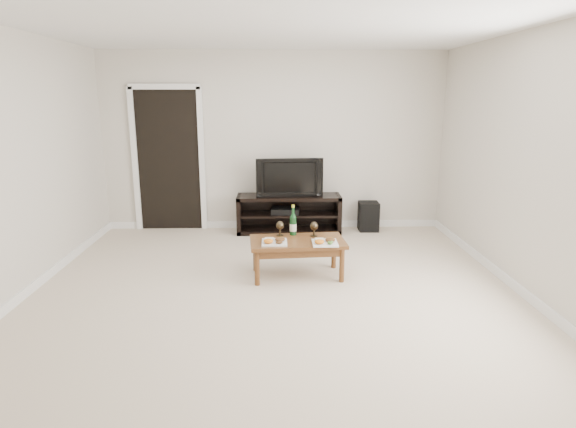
# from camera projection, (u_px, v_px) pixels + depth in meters

# --- Properties ---
(floor) EXTENTS (5.50, 5.50, 0.00)m
(floor) POSITION_uv_depth(u_px,v_px,m) (275.00, 302.00, 4.72)
(floor) COLOR beige
(floor) RESTS_ON ground
(back_wall) EXTENTS (5.00, 0.04, 2.60)m
(back_wall) POSITION_uv_depth(u_px,v_px,m) (274.00, 142.00, 7.10)
(back_wall) COLOR beige
(back_wall) RESTS_ON ground
(ceiling) EXTENTS (5.00, 5.50, 0.04)m
(ceiling) POSITION_uv_depth(u_px,v_px,m) (273.00, 17.00, 4.09)
(ceiling) COLOR white
(ceiling) RESTS_ON back_wall
(doorway) EXTENTS (0.90, 0.02, 2.05)m
(doorway) POSITION_uv_depth(u_px,v_px,m) (169.00, 161.00, 7.08)
(doorway) COLOR black
(doorway) RESTS_ON ground
(media_console) EXTENTS (1.51, 0.45, 0.55)m
(media_console) POSITION_uv_depth(u_px,v_px,m) (289.00, 214.00, 7.08)
(media_console) COLOR black
(media_console) RESTS_ON ground
(television) EXTENTS (0.97, 0.20, 0.55)m
(television) POSITION_uv_depth(u_px,v_px,m) (289.00, 177.00, 6.95)
(television) COLOR black
(television) RESTS_ON media_console
(av_receiver) EXTENTS (0.42, 0.33, 0.08)m
(av_receiver) POSITION_uv_depth(u_px,v_px,m) (285.00, 211.00, 7.06)
(av_receiver) COLOR black
(av_receiver) RESTS_ON media_console
(subwoofer) EXTENTS (0.29, 0.29, 0.43)m
(subwoofer) POSITION_uv_depth(u_px,v_px,m) (368.00, 216.00, 7.17)
(subwoofer) COLOR black
(subwoofer) RESTS_ON ground
(coffee_table) EXTENTS (1.07, 0.64, 0.42)m
(coffee_table) POSITION_uv_depth(u_px,v_px,m) (297.00, 258.00, 5.34)
(coffee_table) COLOR brown
(coffee_table) RESTS_ON ground
(plate_left) EXTENTS (0.27, 0.27, 0.07)m
(plate_left) POSITION_uv_depth(u_px,v_px,m) (274.00, 240.00, 5.17)
(plate_left) COLOR white
(plate_left) RESTS_ON coffee_table
(plate_right) EXTENTS (0.27, 0.27, 0.07)m
(plate_right) POSITION_uv_depth(u_px,v_px,m) (325.00, 241.00, 5.15)
(plate_right) COLOR white
(plate_right) RESTS_ON coffee_table
(wine_bottle) EXTENTS (0.07, 0.07, 0.35)m
(wine_bottle) POSITION_uv_depth(u_px,v_px,m) (293.00, 220.00, 5.45)
(wine_bottle) COLOR #0E3515
(wine_bottle) RESTS_ON coffee_table
(goblet_left) EXTENTS (0.09, 0.09, 0.17)m
(goblet_left) POSITION_uv_depth(u_px,v_px,m) (280.00, 228.00, 5.44)
(goblet_left) COLOR #342B1C
(goblet_left) RESTS_ON coffee_table
(goblet_right) EXTENTS (0.09, 0.09, 0.17)m
(goblet_right) POSITION_uv_depth(u_px,v_px,m) (314.00, 229.00, 5.41)
(goblet_right) COLOR #342B1C
(goblet_right) RESTS_ON coffee_table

